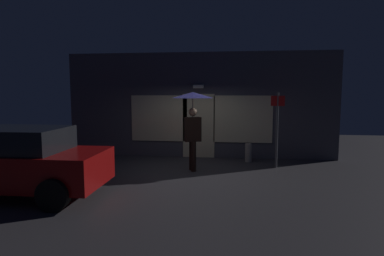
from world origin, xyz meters
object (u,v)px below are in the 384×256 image
sidewalk_bollard (248,153)px  street_sign_post (277,125)px  parked_car (14,161)px  person_with_umbrella (193,110)px

sidewalk_bollard → street_sign_post: bearing=-42.2°
parked_car → street_sign_post: street_sign_post is taller
person_with_umbrella → parked_car: (-3.59, -2.76, -1.00)m
parked_car → sidewalk_bollard: 6.70m
street_sign_post → parked_car: bearing=-150.4°
street_sign_post → sidewalk_bollard: street_sign_post is taller
person_with_umbrella → sidewalk_bollard: bearing=-161.3°
parked_car → sidewalk_bollard: (5.24, 4.15, -0.47)m
person_with_umbrella → parked_car: 4.63m
person_with_umbrella → street_sign_post: (2.44, 0.67, -0.48)m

